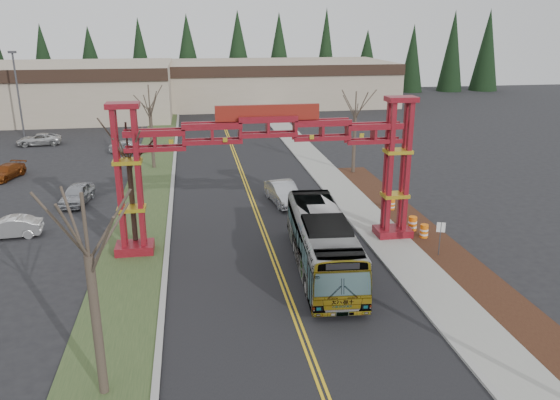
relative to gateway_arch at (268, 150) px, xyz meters
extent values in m
cube|color=black|center=(0.00, 7.00, -5.97)|extent=(12.00, 110.00, 0.02)
cube|color=gold|center=(-0.12, 7.00, -5.96)|extent=(0.12, 100.00, 0.01)
cube|color=gold|center=(0.12, 7.00, -5.96)|extent=(0.12, 100.00, 0.01)
cube|color=#9C9B97|center=(6.15, 7.00, -5.91)|extent=(0.30, 110.00, 0.15)
cube|color=gray|center=(7.60, 7.00, -5.91)|extent=(2.60, 110.00, 0.14)
cube|color=black|center=(10.20, -8.00, -5.92)|extent=(2.60, 50.00, 0.12)
cube|color=#314422|center=(-8.00, 7.00, -5.94)|extent=(4.00, 110.00, 0.08)
cube|color=#9C9B97|center=(-6.15, 7.00, -5.91)|extent=(0.30, 110.00, 0.15)
cube|color=#640D12|center=(-8.00, 0.00, -5.68)|extent=(2.20, 1.60, 0.60)
cube|color=#640D12|center=(-8.55, -0.35, -1.38)|extent=(0.28, 0.28, 8.00)
cube|color=#640D12|center=(-7.45, -0.35, -1.38)|extent=(0.28, 0.28, 8.00)
cube|color=#640D12|center=(-8.55, 0.35, -1.38)|extent=(0.28, 0.28, 8.00)
cube|color=#640D12|center=(-7.45, 0.35, -1.38)|extent=(0.28, 0.28, 8.00)
cube|color=gold|center=(-8.00, 0.00, -3.18)|extent=(1.60, 1.10, 0.22)
cube|color=gold|center=(-8.00, 0.00, -0.38)|extent=(1.60, 1.10, 0.22)
cube|color=#640D12|center=(-8.00, 0.00, 2.77)|extent=(1.80, 1.20, 0.30)
cube|color=#640D12|center=(8.00, 0.00, -5.68)|extent=(2.20, 1.60, 0.60)
cube|color=#640D12|center=(7.45, -0.35, -1.38)|extent=(0.28, 0.28, 8.00)
cube|color=#640D12|center=(8.55, -0.35, -1.38)|extent=(0.28, 0.28, 8.00)
cube|color=#640D12|center=(7.45, 0.35, -1.38)|extent=(0.28, 0.28, 8.00)
cube|color=#640D12|center=(8.55, 0.35, -1.38)|extent=(0.28, 0.28, 8.00)
cube|color=gold|center=(8.00, 0.00, -3.18)|extent=(1.60, 1.10, 0.22)
cube|color=gold|center=(8.00, 0.00, -0.38)|extent=(1.60, 1.10, 0.22)
cube|color=#640D12|center=(8.00, 0.00, 2.77)|extent=(1.80, 1.20, 0.30)
cube|color=#640D12|center=(0.00, 0.00, 1.52)|extent=(16.00, 0.90, 1.00)
cube|color=#640D12|center=(0.00, 0.00, 0.62)|extent=(16.00, 0.90, 0.60)
cube|color=maroon|center=(0.00, 0.00, 2.17)|extent=(6.00, 0.25, 0.90)
cube|color=tan|center=(-30.00, 54.00, -2.23)|extent=(46.00, 22.00, 7.50)
cube|color=tan|center=(10.00, 62.00, -2.48)|extent=(38.00, 20.00, 7.00)
cube|color=black|center=(10.00, 51.90, 0.22)|extent=(38.00, 0.40, 1.60)
cone|color=black|center=(-29.50, 74.00, 0.52)|extent=(5.60, 5.60, 13.00)
cylinder|color=#382D26|center=(-29.50, 74.00, -5.18)|extent=(0.80, 0.80, 1.60)
cone|color=black|center=(-21.00, 74.00, 0.52)|extent=(5.60, 5.60, 13.00)
cylinder|color=#382D26|center=(-21.00, 74.00, -5.18)|extent=(0.80, 0.80, 1.60)
cone|color=black|center=(-12.50, 74.00, 0.52)|extent=(5.60, 5.60, 13.00)
cylinder|color=#382D26|center=(-12.50, 74.00, -5.18)|extent=(0.80, 0.80, 1.60)
cone|color=black|center=(-4.00, 74.00, 0.52)|extent=(5.60, 5.60, 13.00)
cylinder|color=#382D26|center=(-4.00, 74.00, -5.18)|extent=(0.80, 0.80, 1.60)
cone|color=black|center=(4.50, 74.00, 0.52)|extent=(5.60, 5.60, 13.00)
cylinder|color=#382D26|center=(4.50, 74.00, -5.18)|extent=(0.80, 0.80, 1.60)
cone|color=black|center=(13.00, 74.00, 0.52)|extent=(5.60, 5.60, 13.00)
cylinder|color=#382D26|center=(13.00, 74.00, -5.18)|extent=(0.80, 0.80, 1.60)
cone|color=black|center=(21.50, 74.00, 0.52)|extent=(5.60, 5.60, 13.00)
cylinder|color=#382D26|center=(21.50, 74.00, -5.18)|extent=(0.80, 0.80, 1.60)
cone|color=black|center=(30.00, 74.00, 0.52)|extent=(5.60, 5.60, 13.00)
cylinder|color=#382D26|center=(30.00, 74.00, -5.18)|extent=(0.80, 0.80, 1.60)
cone|color=black|center=(38.50, 74.00, 0.52)|extent=(5.60, 5.60, 13.00)
cylinder|color=#382D26|center=(38.50, 74.00, -5.18)|extent=(0.80, 0.80, 1.60)
cone|color=black|center=(47.00, 74.00, 0.52)|extent=(5.60, 5.60, 13.00)
cylinder|color=#382D26|center=(47.00, 74.00, -5.18)|extent=(0.80, 0.80, 1.60)
cone|color=black|center=(55.50, 74.00, 0.52)|extent=(5.60, 5.60, 13.00)
cylinder|color=#382D26|center=(55.50, 74.00, -5.18)|extent=(0.80, 0.80, 1.60)
imported|color=#96989D|center=(2.41, -4.00, -4.38)|extent=(3.55, 11.69, 3.21)
imported|color=#A5A8AD|center=(2.27, 7.87, -5.17)|extent=(2.40, 5.14, 1.63)
imported|color=#ACAEB4|center=(-13.13, 10.35, -5.24)|extent=(2.32, 4.56, 1.49)
imported|color=silver|center=(-16.11, 3.88, -5.32)|extent=(4.12, 1.72, 1.32)
imported|color=brown|center=(-20.58, 18.57, -5.36)|extent=(2.93, 4.61, 1.25)
imported|color=gray|center=(-11.00, 27.17, -5.37)|extent=(3.85, 1.75, 1.22)
imported|color=silver|center=(-21.26, 32.83, -5.33)|extent=(4.86, 2.53, 1.31)
cylinder|color=#382D26|center=(-8.00, -13.10, -3.22)|extent=(0.34, 0.34, 5.52)
cylinder|color=#382D26|center=(-8.00, -13.10, 0.61)|extent=(0.13, 0.13, 2.34)
cylinder|color=#382D26|center=(-8.00, 0.64, -3.15)|extent=(0.31, 0.31, 5.67)
cylinder|color=#382D26|center=(-8.00, 0.64, 0.66)|extent=(0.12, 0.12, 2.14)
cylinder|color=#382D26|center=(-8.00, 20.27, -3.13)|extent=(0.31, 0.31, 5.70)
cylinder|color=#382D26|center=(-8.00, 20.27, 0.70)|extent=(0.12, 0.12, 2.16)
cylinder|color=#382D26|center=(10.00, 15.45, -3.31)|extent=(0.31, 0.31, 5.34)
cylinder|color=#382D26|center=(10.00, 15.45, 0.34)|extent=(0.12, 0.12, 2.15)
cylinder|color=#3F3F44|center=(-24.47, 38.86, -1.11)|extent=(0.22, 0.22, 9.74)
cube|color=#3F3F44|center=(-24.47, 38.86, 3.86)|extent=(0.87, 0.43, 0.27)
cylinder|color=#3F3F44|center=(9.54, -3.44, -4.92)|extent=(0.06, 0.06, 2.13)
cube|color=white|center=(9.54, -3.44, -4.14)|extent=(0.47, 0.20, 0.58)
cylinder|color=orange|center=(9.82, -0.68, -5.50)|extent=(0.50, 0.50, 0.96)
cylinder|color=white|center=(9.82, -0.68, -5.36)|extent=(0.52, 0.52, 0.12)
cylinder|color=white|center=(9.82, -0.68, -5.65)|extent=(0.52, 0.52, 0.12)
cylinder|color=orange|center=(9.59, 0.63, -5.46)|extent=(0.54, 0.54, 1.04)
cylinder|color=white|center=(9.59, 0.63, -5.30)|extent=(0.56, 0.56, 0.13)
cylinder|color=white|center=(9.59, 0.63, -5.62)|extent=(0.56, 0.56, 0.13)
cylinder|color=orange|center=(9.73, 4.87, -5.53)|extent=(0.47, 0.47, 0.91)
cylinder|color=white|center=(9.73, 4.87, -5.39)|extent=(0.49, 0.49, 0.11)
cylinder|color=white|center=(9.73, 4.87, -5.66)|extent=(0.49, 0.49, 0.11)
camera|label=1|loc=(-4.36, -30.87, 7.01)|focal=35.00mm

